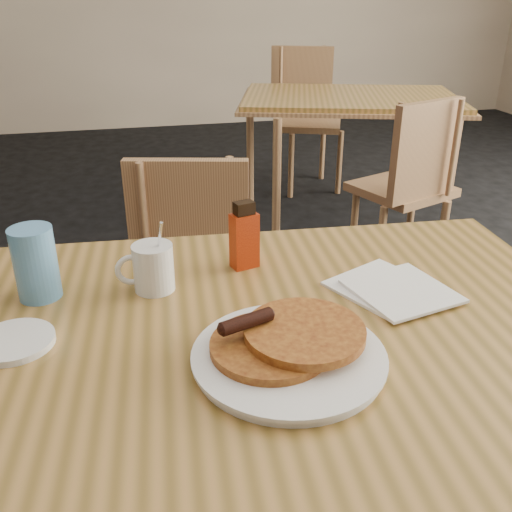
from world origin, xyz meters
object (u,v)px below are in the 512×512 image
at_px(chair_neighbor_far, 305,106).
at_px(pancake_plate, 288,350).
at_px(blue_tumbler, 35,263).
at_px(coffee_mug, 152,267).
at_px(main_table, 252,348).
at_px(chair_main_far, 194,274).
at_px(neighbor_table, 350,103).
at_px(chair_neighbor_near, 412,175).
at_px(syrup_bottle, 244,237).

distance_m(chair_neighbor_far, pancake_plate, 3.21).
bearing_deg(blue_tumbler, coffee_mug, -5.78).
relative_size(chair_neighbor_far, pancake_plate, 3.01).
distance_m(main_table, chair_main_far, 0.76).
relative_size(main_table, blue_tumbler, 9.80).
xyz_separation_m(neighbor_table, chair_neighbor_near, (0.03, -0.72, -0.20)).
distance_m(chair_main_far, coffee_mug, 0.64).
height_order(chair_neighbor_near, pancake_plate, chair_neighbor_near).
bearing_deg(blue_tumbler, neighbor_table, 54.01).
xyz_separation_m(pancake_plate, syrup_bottle, (0.01, 0.35, 0.05)).
bearing_deg(main_table, chair_neighbor_near, 53.21).
relative_size(chair_main_far, blue_tumbler, 5.86).
bearing_deg(syrup_bottle, chair_neighbor_far, 54.10).
bearing_deg(pancake_plate, coffee_mug, 123.39).
bearing_deg(chair_neighbor_near, coffee_mug, -155.54).
distance_m(chair_neighbor_near, syrup_bottle, 1.62).
height_order(main_table, blue_tumbler, blue_tumbler).
distance_m(chair_neighbor_far, syrup_bottle, 2.89).
xyz_separation_m(neighbor_table, coffee_mug, (-1.21, -1.98, 0.09)).
distance_m(main_table, pancake_plate, 0.12).
bearing_deg(syrup_bottle, main_table, -114.61).
relative_size(chair_neighbor_near, pancake_plate, 2.78).
bearing_deg(chair_neighbor_far, chair_main_far, -93.97).
bearing_deg(blue_tumbler, syrup_bottle, 4.97).
height_order(pancake_plate, blue_tumbler, blue_tumbler).
bearing_deg(main_table, chair_main_far, 91.03).
height_order(syrup_bottle, blue_tumbler, syrup_bottle).
height_order(neighbor_table, chair_main_far, chair_main_far).
bearing_deg(chair_neighbor_near, chair_main_far, -167.95).
height_order(chair_neighbor_near, blue_tumbler, blue_tumbler).
distance_m(pancake_plate, syrup_bottle, 0.35).
bearing_deg(main_table, pancake_plate, -71.84).
bearing_deg(main_table, chair_neighbor_far, 70.31).
bearing_deg(pancake_plate, chair_neighbor_far, 71.51).
bearing_deg(chair_neighbor_far, main_table, -87.91).
bearing_deg(pancake_plate, syrup_bottle, 89.10).
bearing_deg(neighbor_table, coffee_mug, -121.42).
distance_m(syrup_bottle, blue_tumbler, 0.41).
height_order(chair_main_far, chair_neighbor_near, chair_neighbor_near).
height_order(main_table, neighbor_table, same).
relative_size(neighbor_table, blue_tumbler, 9.77).
height_order(main_table, coffee_mug, coffee_mug).
height_order(neighbor_table, chair_neighbor_far, chair_neighbor_far).
height_order(neighbor_table, syrup_bottle, syrup_bottle).
height_order(chair_main_far, coffee_mug, coffee_mug).
xyz_separation_m(chair_neighbor_near, coffee_mug, (-1.24, -1.26, 0.29)).
xyz_separation_m(coffee_mug, blue_tumbler, (-0.21, 0.02, 0.02)).
relative_size(neighbor_table, chair_neighbor_near, 1.61).
distance_m(neighbor_table, chair_main_far, 1.80).
xyz_separation_m(main_table, blue_tumbler, (-0.37, 0.21, 0.11)).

